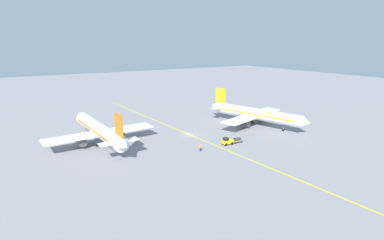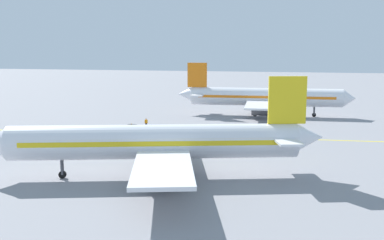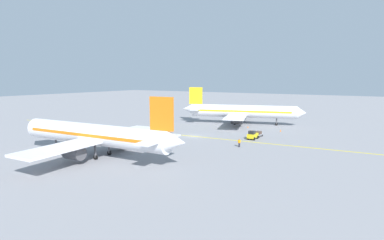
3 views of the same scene
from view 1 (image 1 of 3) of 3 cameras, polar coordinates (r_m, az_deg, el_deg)
name	(u,v)px [view 1 (image 1 of 3)]	position (r m, az deg, el deg)	size (l,w,h in m)	color
ground_plane	(189,134)	(86.68, -0.60, -2.76)	(400.00, 400.00, 0.00)	gray
apron_yellow_centreline	(189,134)	(86.68, -0.60, -2.76)	(0.40, 120.00, 0.01)	yellow
airplane_at_gate	(100,130)	(81.23, -17.16, -1.88)	(28.29, 35.54, 10.60)	white
airplane_adjacent_stand	(254,114)	(97.57, 11.81, 1.14)	(28.32, 34.84, 10.60)	white
baggage_tug_white	(227,141)	(78.43, 6.72, -4.04)	(3.05, 1.84, 2.11)	gold
baggage_cart_trailing	(237,140)	(80.38, 8.62, -3.75)	(2.65, 1.49, 1.24)	gray
ground_crew_worker	(200,148)	(73.30, 1.62, -5.28)	(0.47, 0.40, 1.68)	#23232D
traffic_cone_near_nose	(270,138)	(85.15, 14.69, -3.37)	(0.32, 0.32, 0.55)	orange
traffic_cone_mid_apron	(251,130)	(91.91, 11.08, -1.85)	(0.32, 0.32, 0.55)	orange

